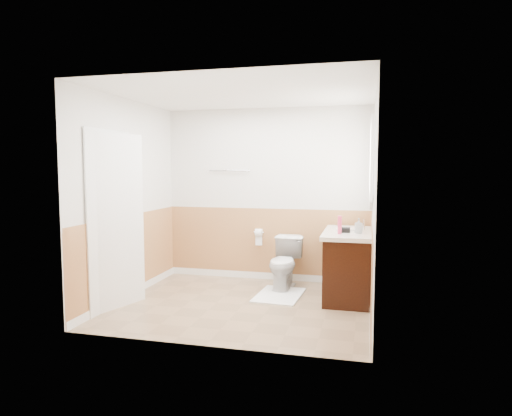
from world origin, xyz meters
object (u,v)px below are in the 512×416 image
(toilet, at_px, (284,263))
(vanity_cabinet, at_px, (348,267))
(bath_mat, at_px, (279,295))
(soap_dispenser, at_px, (359,226))
(lotion_bottle, at_px, (340,225))

(toilet, distance_m, vanity_cabinet, 0.89)
(bath_mat, distance_m, soap_dispenser, 1.35)
(toilet, bearing_deg, vanity_cabinet, -11.49)
(vanity_cabinet, bearing_deg, bath_mat, -170.92)
(lotion_bottle, bearing_deg, toilet, 146.63)
(lotion_bottle, bearing_deg, bath_mat, 170.28)
(vanity_cabinet, bearing_deg, soap_dispenser, -49.58)
(bath_mat, distance_m, lotion_bottle, 1.22)
(lotion_bottle, bearing_deg, soap_dispenser, 29.86)
(toilet, xyz_separation_m, bath_mat, (-0.00, -0.37, -0.34))
(bath_mat, xyz_separation_m, soap_dispenser, (0.98, -0.00, 0.93))
(toilet, relative_size, soap_dispenser, 3.80)
(toilet, height_order, bath_mat, toilet)
(bath_mat, height_order, soap_dispenser, soap_dispenser)
(soap_dispenser, bearing_deg, toilet, 159.12)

